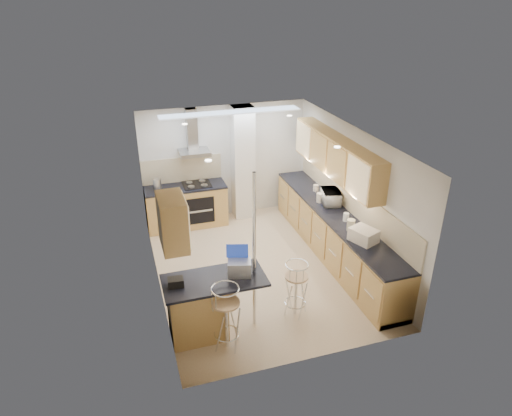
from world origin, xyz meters
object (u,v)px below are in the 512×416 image
object	(u,v)px
microwave	(331,197)
bar_stool_end	(296,289)
bread_bin	(364,235)
laptop	(240,268)
bar_stool_near	(226,318)

from	to	relation	value
microwave	bar_stool_end	world-z (taller)	microwave
bar_stool_end	bread_bin	world-z (taller)	bread_bin
laptop	bar_stool_end	distance (m)	1.08
microwave	bar_stool_near	size ratio (longest dim) A/B	0.48
microwave	bar_stool_end	size ratio (longest dim) A/B	0.53
bar_stool_near	bread_bin	bearing A→B (deg)	17.56
microwave	laptop	distance (m)	2.97
microwave	bar_stool_near	bearing A→B (deg)	142.59
microwave	bar_stool_near	xyz separation A→B (m)	(-2.64, -2.20, -0.54)
bar_stool_near	bread_bin	xyz separation A→B (m)	(2.51, 0.71, 0.52)
bar_stool_end	laptop	bearing A→B (deg)	114.88
bar_stool_near	bar_stool_end	distance (m)	1.27
microwave	bread_bin	bearing A→B (deg)	-172.18
laptop	bar_stool_near	size ratio (longest dim) A/B	0.33
microwave	bread_bin	distance (m)	1.49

